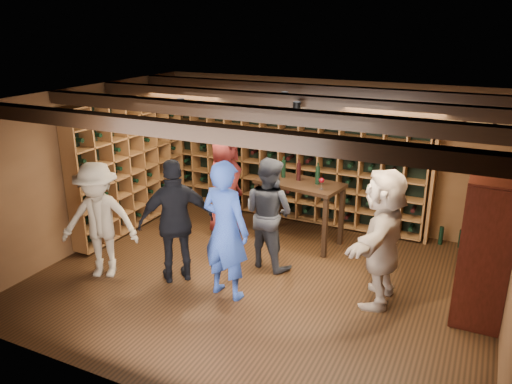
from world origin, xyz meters
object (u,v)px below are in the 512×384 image
at_px(guest_beige, 382,237).
at_px(tasting_table, 299,190).
at_px(guest_woman_black, 176,221).
at_px(display_cabinet, 483,257).
at_px(guest_red_floral, 225,184).
at_px(guest_khaki, 99,221).
at_px(man_blue_shirt, 226,230).
at_px(man_grey_suit, 269,213).

distance_m(guest_beige, tasting_table, 2.03).
bearing_deg(guest_woman_black, tasting_table, -161.61).
distance_m(display_cabinet, guest_red_floral, 4.15).
bearing_deg(guest_khaki, man_blue_shirt, -13.78).
xyz_separation_m(man_blue_shirt, guest_khaki, (-1.83, -0.28, -0.09)).
relative_size(man_blue_shirt, guest_woman_black, 1.06).
xyz_separation_m(display_cabinet, tasting_table, (-2.73, 1.24, 0.03)).
relative_size(display_cabinet, guest_beige, 0.99).
xyz_separation_m(man_blue_shirt, tasting_table, (0.24, 1.97, -0.03)).
xyz_separation_m(display_cabinet, guest_woman_black, (-3.78, -0.65, 0.01)).
xyz_separation_m(man_blue_shirt, guest_woman_black, (-0.80, 0.08, -0.05)).
height_order(man_blue_shirt, guest_red_floral, man_blue_shirt).
xyz_separation_m(guest_khaki, guest_beige, (3.65, 0.99, 0.06)).
relative_size(guest_red_floral, tasting_table, 1.17).
height_order(man_blue_shirt, tasting_table, man_blue_shirt).
distance_m(display_cabinet, guest_khaki, 4.91).
bearing_deg(display_cabinet, man_grey_suit, 174.36).
height_order(man_grey_suit, guest_khaki, guest_khaki).
height_order(guest_beige, tasting_table, guest_beige).
distance_m(man_blue_shirt, guest_red_floral, 2.10).
distance_m(display_cabinet, man_grey_suit, 2.85).
bearing_deg(tasting_table, guest_khaki, -123.23).
relative_size(guest_khaki, tasting_table, 1.14).
relative_size(man_blue_shirt, guest_beige, 1.03).
xyz_separation_m(man_blue_shirt, guest_beige, (1.82, 0.71, -0.03)).
xyz_separation_m(man_grey_suit, guest_beige, (1.68, -0.30, 0.07)).
bearing_deg(tasting_table, man_blue_shirt, -87.64).
distance_m(guest_woman_black, guest_beige, 2.70).
distance_m(display_cabinet, man_blue_shirt, 3.06).
distance_m(man_blue_shirt, guest_beige, 1.96).
distance_m(display_cabinet, tasting_table, 3.00).
bearing_deg(display_cabinet, guest_red_floral, 164.61).
xyz_separation_m(man_blue_shirt, man_grey_suit, (0.14, 1.01, -0.10)).
distance_m(man_grey_suit, guest_khaki, 2.35).
xyz_separation_m(guest_red_floral, guest_woman_black, (0.22, -1.75, 0.02)).
height_order(guest_red_floral, guest_woman_black, guest_woman_black).
bearing_deg(display_cabinet, guest_woman_black, -170.21).
distance_m(man_grey_suit, tasting_table, 0.97).
relative_size(display_cabinet, guest_red_floral, 1.03).
xyz_separation_m(guest_red_floral, guest_beige, (2.84, -1.12, 0.04)).
relative_size(guest_khaki, guest_beige, 0.93).
distance_m(man_blue_shirt, tasting_table, 1.99).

